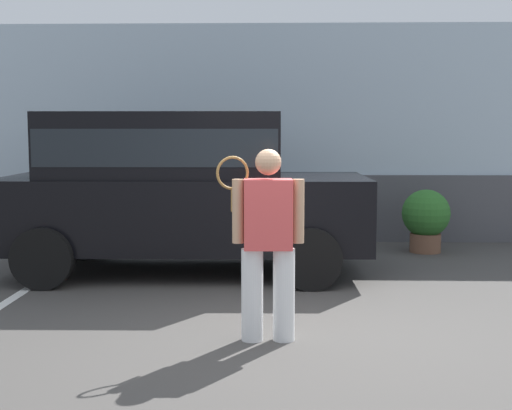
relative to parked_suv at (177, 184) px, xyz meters
The scene contains 6 objects.
ground_plane 3.31m from the parked_suv, 63.41° to the right, with size 40.00×40.00×0.00m, color #423F3D.
parking_stripe_0 2.35m from the parked_suv, 141.67° to the right, with size 0.12×4.40×0.01m, color silver.
house_frontage 3.20m from the parked_suv, 64.08° to the left, with size 10.32×0.40×3.56m.
parked_suv is the anchor object (origin of this frame).
tennis_player_man 3.17m from the parked_suv, 67.76° to the right, with size 0.76×0.27×1.67m.
potted_plant_by_porch 3.94m from the parked_suv, 25.03° to the left, with size 0.72×0.72×0.95m.
Camera 1 is at (-0.13, -6.18, 1.83)m, focal length 49.55 mm.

